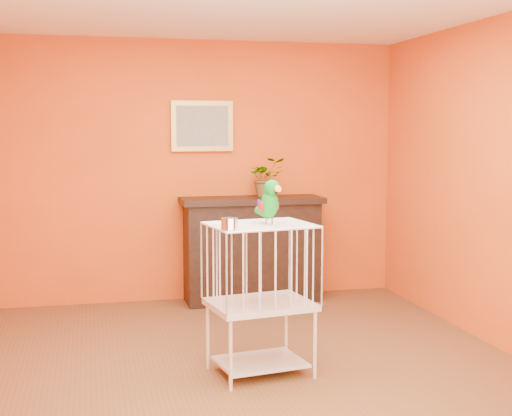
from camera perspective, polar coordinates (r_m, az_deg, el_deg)
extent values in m
plane|color=brown|center=(5.26, -0.30, -12.76)|extent=(4.50, 4.50, 0.00)
plane|color=#E14E15|center=(7.19, -4.33, 2.97)|extent=(4.00, 0.00, 4.00)
plane|color=#E14E15|center=(2.85, 9.87, -2.21)|extent=(4.00, 0.00, 4.00)
plane|color=#E14E15|center=(5.77, 19.43, 1.80)|extent=(0.00, 4.50, 4.50)
cube|color=black|center=(7.14, -0.34, -3.55)|extent=(1.32, 0.44, 0.99)
cube|color=black|center=(7.07, -0.35, 0.63)|extent=(1.41, 0.51, 0.06)
cube|color=black|center=(6.94, 0.03, -3.83)|extent=(0.92, 0.02, 0.50)
cube|color=#4E1C16|center=(7.05, -2.43, -4.59)|extent=(0.06, 0.20, 0.31)
cube|color=#2E4D26|center=(7.06, -1.73, -4.56)|extent=(0.06, 0.20, 0.31)
cube|color=#4E1C16|center=(7.08, -0.94, -4.53)|extent=(0.06, 0.20, 0.31)
cube|color=#2E4D26|center=(7.11, -0.07, -4.49)|extent=(0.06, 0.20, 0.31)
cube|color=#4E1C16|center=(7.13, 0.79, -4.45)|extent=(0.06, 0.20, 0.31)
imported|color=#26722D|center=(7.10, 0.84, 2.13)|extent=(0.38, 0.41, 0.31)
cube|color=gold|center=(7.15, -4.33, 6.56)|extent=(0.62, 0.03, 0.50)
cube|color=gray|center=(7.14, -4.31, 6.56)|extent=(0.52, 0.01, 0.40)
cube|color=silver|center=(5.14, 0.34, -12.19)|extent=(0.65, 0.54, 0.02)
cube|color=silver|center=(5.03, 0.35, -7.72)|extent=(0.76, 0.63, 0.04)
cube|color=silver|center=(4.92, 0.35, -1.37)|extent=(0.76, 0.63, 0.01)
cylinder|color=silver|center=(4.78, -2.05, -11.72)|extent=(0.03, 0.03, 0.48)
cylinder|color=silver|center=(5.02, 4.74, -10.86)|extent=(0.03, 0.03, 0.48)
cylinder|color=silver|center=(5.21, -3.88, -10.20)|extent=(0.03, 0.03, 0.48)
cylinder|color=silver|center=(5.43, 2.43, -9.51)|extent=(0.03, 0.03, 0.48)
cylinder|color=silver|center=(4.63, -2.16, -1.26)|extent=(0.11, 0.11, 0.07)
cylinder|color=#59544C|center=(4.91, 0.82, -1.10)|extent=(0.01, 0.01, 0.04)
cylinder|color=#59544C|center=(4.94, 1.31, -1.06)|extent=(0.01, 0.01, 0.04)
ellipsoid|color=#02891B|center=(4.91, 1.07, 0.27)|extent=(0.17, 0.20, 0.22)
ellipsoid|color=#02891B|center=(4.87, 1.29, 1.63)|extent=(0.14, 0.14, 0.11)
cone|color=orange|center=(4.82, 1.62, 1.45)|extent=(0.07, 0.08, 0.07)
cone|color=black|center=(4.84, 1.54, 1.22)|extent=(0.03, 0.03, 0.03)
sphere|color=black|center=(4.83, 1.04, 1.74)|extent=(0.02, 0.02, 0.02)
sphere|color=black|center=(4.87, 1.79, 1.77)|extent=(0.02, 0.02, 0.02)
ellipsoid|color=#A50C0C|center=(4.89, 0.39, 0.13)|extent=(0.05, 0.07, 0.08)
ellipsoid|color=navy|center=(4.95, 1.61, 0.21)|extent=(0.05, 0.07, 0.08)
cone|color=#02891B|center=(4.98, 0.61, -0.50)|extent=(0.11, 0.17, 0.12)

